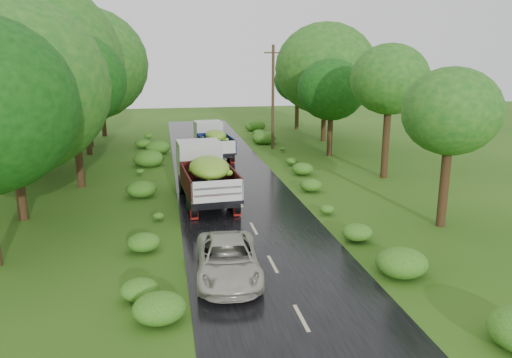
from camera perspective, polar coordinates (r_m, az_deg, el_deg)
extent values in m
plane|color=#264F11|center=(15.66, 5.20, -15.58)|extent=(120.00, 120.00, 0.00)
cube|color=black|center=(20.01, 1.30, -8.57)|extent=(6.50, 80.00, 0.02)
cube|color=#BFB78C|center=(15.64, 5.20, -15.51)|extent=(0.12, 1.60, 0.00)
cube|color=#BFB78C|center=(19.11, 1.92, -9.68)|extent=(0.12, 1.60, 0.00)
cube|color=#BFB78C|center=(22.74, -0.26, -5.66)|extent=(0.12, 1.60, 0.00)
cube|color=#BFB78C|center=(26.49, -1.82, -2.75)|extent=(0.12, 1.60, 0.00)
cube|color=#BFB78C|center=(30.30, -2.98, -0.57)|extent=(0.12, 1.60, 0.00)
cube|color=#BFB78C|center=(34.15, -3.88, 1.12)|extent=(0.12, 1.60, 0.00)
cube|color=#BFB78C|center=(38.03, -4.60, 2.47)|extent=(0.12, 1.60, 0.00)
cube|color=#BFB78C|center=(41.94, -5.19, 3.57)|extent=(0.12, 1.60, 0.00)
cube|color=#BFB78C|center=(45.86, -5.67, 4.48)|extent=(0.12, 1.60, 0.00)
cube|color=#BFB78C|center=(49.79, -6.08, 5.24)|extent=(0.12, 1.60, 0.00)
cube|color=#BFB78C|center=(53.74, -6.44, 5.90)|extent=(0.12, 1.60, 0.00)
cube|color=black|center=(26.60, -5.70, -1.22)|extent=(2.29, 6.18, 0.30)
cylinder|color=black|center=(28.62, -8.46, -0.53)|extent=(0.38, 1.09, 1.08)
cylinder|color=black|center=(28.91, -4.35, -0.26)|extent=(0.38, 1.09, 1.08)
cylinder|color=black|center=(25.20, -7.53, -2.54)|extent=(0.38, 1.09, 1.08)
cylinder|color=black|center=(25.52, -2.88, -2.22)|extent=(0.38, 1.09, 1.08)
cylinder|color=black|center=(24.15, -7.19, -3.28)|extent=(0.38, 1.09, 1.08)
cylinder|color=black|center=(24.49, -2.35, -2.93)|extent=(0.38, 1.09, 1.08)
cube|color=maroon|center=(23.88, -7.06, -4.08)|extent=(0.37, 0.07, 0.48)
cube|color=maroon|center=(24.22, -2.15, -3.71)|extent=(0.37, 0.07, 0.48)
cube|color=silver|center=(28.65, -6.53, 2.29)|extent=(2.52, 2.21, 2.04)
cube|color=black|center=(25.46, -5.30, -1.37)|extent=(2.80, 4.79, 0.17)
cube|color=#42120B|center=(25.15, -8.02, -0.24)|extent=(0.42, 4.62, 1.02)
cube|color=#42120B|center=(25.52, -2.69, 0.10)|extent=(0.42, 4.62, 1.02)
cube|color=#42120B|center=(27.49, -6.12, 1.07)|extent=(2.47, 0.26, 1.02)
cube|color=silver|center=(23.15, -4.40, -1.41)|extent=(2.47, 0.26, 1.02)
ellipsoid|color=#60961B|center=(25.16, -5.37, 1.35)|extent=(2.35, 4.02, 1.08)
cube|color=black|center=(37.92, -4.87, 3.33)|extent=(2.08, 5.38, 0.26)
cylinder|color=black|center=(39.64, -6.68, 3.56)|extent=(0.34, 0.95, 0.93)
cylinder|color=black|center=(39.96, -4.11, 3.70)|extent=(0.34, 0.95, 0.93)
cylinder|color=black|center=(36.63, -5.90, 2.70)|extent=(0.34, 0.95, 0.93)
cylinder|color=black|center=(36.98, -3.13, 2.86)|extent=(0.34, 0.95, 0.93)
cylinder|color=black|center=(35.71, -5.63, 2.40)|extent=(0.34, 0.95, 0.93)
cylinder|color=black|center=(36.06, -2.80, 2.57)|extent=(0.34, 0.95, 0.93)
cube|color=maroon|center=(35.45, -5.53, 1.97)|extent=(0.32, 0.07, 0.42)
cube|color=maroon|center=(35.80, -2.68, 2.15)|extent=(0.32, 0.07, 0.42)
cube|color=silver|center=(39.78, -5.48, 5.32)|extent=(2.21, 1.95, 1.77)
cube|color=black|center=(36.93, -4.58, 3.37)|extent=(2.50, 4.19, 0.15)
cube|color=navy|center=(36.66, -6.19, 4.07)|extent=(0.43, 4.01, 0.89)
cube|color=navy|center=(37.05, -3.02, 4.24)|extent=(0.43, 4.01, 0.89)
cube|color=navy|center=(38.75, -5.17, 4.65)|extent=(2.15, 0.27, 0.89)
cube|color=silver|center=(34.94, -3.97, 3.62)|extent=(2.15, 0.27, 0.89)
ellipsoid|color=#60961B|center=(36.75, -4.62, 5.01)|extent=(2.10, 3.52, 0.93)
imported|color=#B3B09F|center=(17.86, -3.21, -9.17)|extent=(2.53, 4.89, 1.32)
cylinder|color=#382616|center=(40.94, 1.94, 9.24)|extent=(0.29, 0.29, 8.37)
cube|color=#382616|center=(40.78, 1.99, 14.23)|extent=(1.41, 0.60, 0.10)
cylinder|color=black|center=(25.65, -25.82, 3.40)|extent=(0.45, 0.45, 7.13)
ellipsoid|color=#0B3C0B|center=(25.34, -26.49, 9.42)|extent=(4.26, 4.26, 3.83)
cylinder|color=black|center=(30.81, -19.84, 5.53)|extent=(0.45, 0.45, 7.08)
ellipsoid|color=#0B3C0B|center=(30.55, -20.27, 10.52)|extent=(3.48, 3.48, 3.13)
cylinder|color=black|center=(35.23, -24.47, 6.86)|extent=(0.47, 0.47, 8.01)
ellipsoid|color=#0B3C0B|center=(35.04, -24.99, 11.79)|extent=(4.96, 4.96, 4.46)
cylinder|color=black|center=(40.80, -18.86, 7.63)|extent=(0.45, 0.45, 7.17)
ellipsoid|color=#0B3C0B|center=(40.61, -19.17, 11.45)|extent=(3.41, 3.41, 3.07)
cylinder|color=black|center=(44.15, -18.74, 8.48)|extent=(0.47, 0.47, 7.76)
ellipsoid|color=#0B3C0B|center=(43.98, -19.05, 12.29)|extent=(4.54, 4.54, 4.09)
cylinder|color=black|center=(49.62, -17.19, 8.64)|extent=(0.45, 0.45, 6.88)
ellipsoid|color=#0B3C0B|center=(49.46, -17.42, 11.65)|extent=(3.46, 3.46, 3.11)
cylinder|color=black|center=(23.89, 20.92, 1.80)|extent=(0.42, 0.42, 6.01)
ellipsoid|color=#155417|center=(23.54, 21.42, 7.23)|extent=(2.93, 2.93, 2.64)
cylinder|color=black|center=(32.28, 14.75, 6.23)|extent=(0.45, 0.45, 7.04)
ellipsoid|color=#155417|center=(32.03, 15.05, 10.97)|extent=(3.10, 3.10, 2.79)
cylinder|color=black|center=(38.59, 8.51, 6.83)|extent=(0.42, 0.42, 5.76)
ellipsoid|color=#155417|center=(38.38, 8.63, 10.07)|extent=(3.20, 3.20, 2.88)
cylinder|color=black|center=(45.18, 7.83, 8.88)|extent=(0.45, 0.45, 7.25)
ellipsoid|color=#155417|center=(45.01, 7.95, 12.38)|extent=(4.21, 4.21, 3.79)
cylinder|color=black|center=(52.09, 4.72, 8.78)|extent=(0.42, 0.42, 5.65)
ellipsoid|color=#155417|center=(51.93, 4.77, 11.14)|extent=(3.09, 3.09, 2.78)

